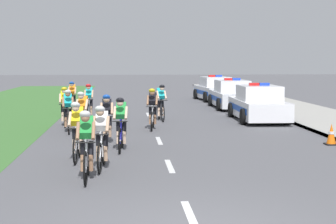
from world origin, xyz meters
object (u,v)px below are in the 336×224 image
at_px(cyclist_third, 77,130).
at_px(cyclist_fourth, 121,123).
at_px(cyclist_seventh, 68,110).
at_px(traffic_cone_near, 331,135).
at_px(cyclist_fifth, 107,118).
at_px(police_car_nearest, 258,105).
at_px(police_car_third, 215,90).
at_px(cyclist_eleventh, 89,101).
at_px(cyclist_eighth, 153,108).
at_px(cyclist_tenth, 161,102).
at_px(cyclist_ninth, 65,106).
at_px(police_car_second, 232,95).
at_px(cyclist_lead, 86,144).
at_px(cyclist_sixth, 83,114).
at_px(cyclist_second, 101,136).
at_px(cyclist_twelfth, 72,97).

height_order(cyclist_third, cyclist_fourth, same).
height_order(cyclist_seventh, traffic_cone_near, cyclist_seventh).
xyz_separation_m(cyclist_fifth, cyclist_seventh, (-1.44, 2.56, 0.00)).
xyz_separation_m(cyclist_third, police_car_nearest, (6.78, 8.32, -0.11)).
bearing_deg(cyclist_fifth, police_car_third, 69.61).
distance_m(cyclist_seventh, cyclist_eleventh, 4.23).
xyz_separation_m(cyclist_third, cyclist_fourth, (1.09, 1.41, 0.00)).
bearing_deg(cyclist_third, cyclist_fifth, 76.50).
height_order(cyclist_eighth, police_car_third, police_car_third).
distance_m(cyclist_tenth, police_car_nearest, 4.09).
xyz_separation_m(cyclist_ninth, police_car_second, (7.88, 6.83, -0.11)).
bearing_deg(cyclist_fourth, cyclist_fifth, 108.48).
bearing_deg(police_car_nearest, cyclist_lead, -121.23).
xyz_separation_m(cyclist_tenth, police_car_nearest, (4.07, -0.31, -0.11)).
distance_m(cyclist_lead, police_car_second, 17.33).
bearing_deg(cyclist_sixth, cyclist_seventh, 117.03).
relative_size(cyclist_third, cyclist_seventh, 1.00).
xyz_separation_m(cyclist_seventh, cyclist_eleventh, (0.45, 4.20, 0.00)).
bearing_deg(cyclist_tenth, police_car_nearest, -4.37).
distance_m(cyclist_seventh, traffic_cone_near, 8.85).
distance_m(cyclist_eighth, traffic_cone_near, 6.50).
distance_m(cyclist_seventh, cyclist_eighth, 3.04).
relative_size(cyclist_lead, cyclist_seventh, 1.00).
relative_size(cyclist_sixth, traffic_cone_near, 2.69).
bearing_deg(cyclist_eleventh, cyclist_second, -84.63).
bearing_deg(cyclist_fifth, cyclist_tenth, 70.86).
bearing_deg(police_car_third, cyclist_second, -106.78).
height_order(cyclist_lead, cyclist_sixth, same).
relative_size(cyclist_fourth, traffic_cone_near, 2.69).
height_order(cyclist_fifth, police_car_third, police_car_third).
bearing_deg(cyclist_eleventh, police_car_third, 53.80).
relative_size(police_car_third, traffic_cone_near, 7.09).
distance_m(cyclist_lead, cyclist_seventh, 7.59).
height_order(cyclist_eighth, cyclist_twelfth, same).
distance_m(cyclist_second, police_car_nearest, 11.24).
distance_m(cyclist_fourth, cyclist_fifth, 1.38).
relative_size(cyclist_fifth, cyclist_eighth, 1.00).
relative_size(cyclist_third, police_car_third, 0.38).
relative_size(cyclist_second, police_car_nearest, 0.39).
bearing_deg(cyclist_eighth, police_car_second, 60.45).
xyz_separation_m(cyclist_sixth, cyclist_tenth, (2.90, 4.52, 0.00)).
xyz_separation_m(cyclist_third, cyclist_twelfth, (-1.30, 12.05, 0.00)).
distance_m(cyclist_third, police_car_nearest, 10.73).
distance_m(cyclist_tenth, police_car_third, 11.33).
height_order(cyclist_eighth, cyclist_ninth, same).
distance_m(police_car_nearest, police_car_third, 10.88).
xyz_separation_m(cyclist_ninth, police_car_third, (7.88, 12.14, -0.11)).
bearing_deg(police_car_nearest, cyclist_fourth, -129.46).
distance_m(police_car_second, police_car_third, 5.31).
xyz_separation_m(cyclist_ninth, cyclist_eleventh, (0.77, 2.42, 0.00)).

